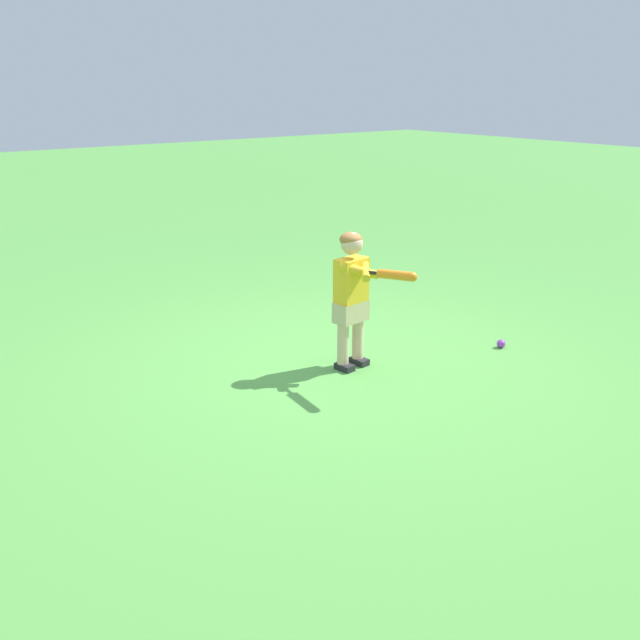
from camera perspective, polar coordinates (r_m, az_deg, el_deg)
The scene contains 3 objects.
ground_plane at distance 5.75m, azimuth 1.47°, elevation -3.46°, with size 40.00×40.00×0.00m, color #519942.
child_batter at distance 5.46m, azimuth 2.73°, elevation 2.52°, with size 0.78×0.32×1.08m.
play_ball_midfield at distance 6.25m, azimuth 14.23°, elevation -1.84°, with size 0.07×0.07×0.07m, color purple.
Camera 1 is at (-4.15, 3.34, 2.16)m, focal length 40.15 mm.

